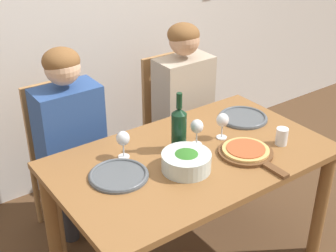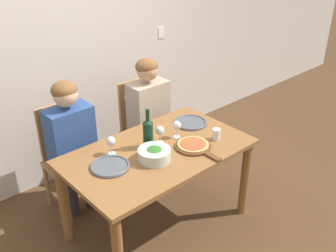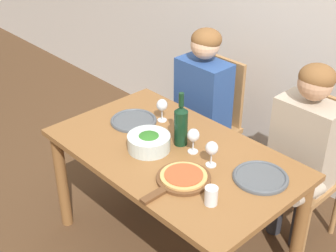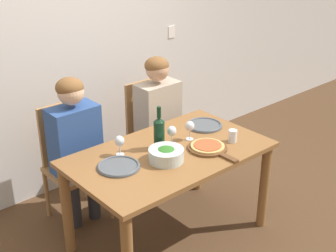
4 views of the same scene
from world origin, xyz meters
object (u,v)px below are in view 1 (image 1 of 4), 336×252
(water_tumbler, at_px, (282,136))
(dinner_plate_left, at_px, (119,175))
(wine_bottle, at_px, (179,128))
(wine_glass_right, at_px, (222,121))
(broccoli_bowl, at_px, (186,161))
(pizza_on_board, at_px, (247,152))
(person_woman, at_px, (70,129))
(wine_glass_left, at_px, (123,140))
(person_man, at_px, (185,95))
(dinner_plate_right, at_px, (243,117))
(wine_glass_centre, at_px, (197,128))
(chair_left, at_px, (66,154))
(chair_right, at_px, (175,118))

(water_tumbler, bearing_deg, dinner_plate_left, 164.74)
(wine_bottle, height_order, wine_glass_right, wine_bottle)
(broccoli_bowl, height_order, pizza_on_board, broccoli_bowl)
(person_woman, height_order, water_tumbler, person_woman)
(wine_bottle, relative_size, wine_glass_left, 2.19)
(person_man, xyz_separation_m, dinner_plate_right, (0.06, -0.50, 0.02))
(wine_glass_centre, bearing_deg, pizza_on_board, -57.22)
(pizza_on_board, bearing_deg, person_man, 75.33)
(chair_left, relative_size, dinner_plate_left, 3.28)
(person_man, height_order, water_tumbler, person_man)
(person_man, height_order, wine_glass_left, person_man)
(broccoli_bowl, distance_m, water_tumbler, 0.58)
(chair_left, bearing_deg, wine_glass_right, -48.46)
(person_man, height_order, dinner_plate_right, person_man)
(wine_bottle, distance_m, broccoli_bowl, 0.21)
(wine_glass_right, bearing_deg, chair_left, 131.54)
(chair_left, distance_m, person_woman, 0.26)
(person_man, distance_m, wine_glass_centre, 0.70)
(person_woman, bearing_deg, wine_glass_centre, -50.61)
(dinner_plate_left, bearing_deg, wine_bottle, 5.25)
(wine_bottle, relative_size, wine_glass_centre, 2.19)
(person_woman, bearing_deg, dinner_plate_left, -92.47)
(person_man, bearing_deg, chair_right, 90.00)
(chair_left, distance_m, wine_glass_right, 1.02)
(person_woman, xyz_separation_m, wine_bottle, (0.36, -0.57, 0.14))
(broccoli_bowl, bearing_deg, pizza_on_board, -11.72)
(dinner_plate_left, bearing_deg, person_man, 34.89)
(person_woman, distance_m, wine_glass_centre, 0.76)
(chair_right, relative_size, broccoli_bowl, 3.88)
(person_woman, distance_m, wine_glass_right, 0.89)
(chair_right, distance_m, person_woman, 0.88)
(wine_bottle, bearing_deg, wine_glass_right, -7.43)
(pizza_on_board, height_order, water_tumbler, water_tumbler)
(wine_glass_left, bearing_deg, water_tumbler, -26.48)
(dinner_plate_right, bearing_deg, person_man, 96.38)
(broccoli_bowl, bearing_deg, wine_glass_right, 21.31)
(pizza_on_board, bearing_deg, wine_glass_left, 146.89)
(wine_bottle, bearing_deg, wine_glass_centre, -5.92)
(wine_bottle, distance_m, dinner_plate_right, 0.55)
(dinner_plate_left, bearing_deg, water_tumbler, -15.26)
(pizza_on_board, bearing_deg, chair_right, 77.08)
(person_woman, height_order, pizza_on_board, person_woman)
(wine_glass_centre, bearing_deg, person_man, 57.88)
(dinner_plate_left, bearing_deg, chair_right, 39.69)
(chair_left, height_order, person_man, person_man)
(pizza_on_board, height_order, wine_glass_left, wine_glass_left)
(wine_bottle, bearing_deg, dinner_plate_right, 7.03)
(person_man, bearing_deg, pizza_on_board, -104.67)
(dinner_plate_left, relative_size, wine_glass_centre, 1.95)
(chair_left, bearing_deg, dinner_plate_right, -34.56)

